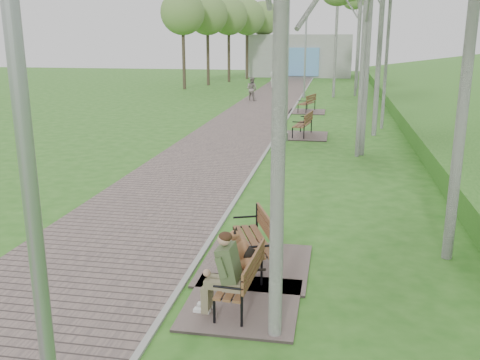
% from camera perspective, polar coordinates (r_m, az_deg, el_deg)
% --- Properties ---
extents(walkway, '(3.50, 67.00, 0.04)m').
position_cam_1_polar(walkway, '(25.27, 0.89, 6.36)').
color(walkway, '#645551').
rests_on(walkway, ground).
extents(kerb, '(0.10, 67.00, 0.05)m').
position_cam_1_polar(kerb, '(25.04, 4.87, 6.24)').
color(kerb, '#999993').
rests_on(kerb, ground).
extents(building_north, '(10.00, 5.20, 4.00)m').
position_cam_1_polar(building_north, '(54.28, 6.38, 13.06)').
color(building_north, '#9E9E99').
rests_on(building_north, ground).
extents(bench_main, '(1.67, 1.86, 1.46)m').
position_cam_1_polar(bench_main, '(7.96, -0.46, -10.72)').
color(bench_main, '#645551').
rests_on(bench_main, ground).
extents(bench_second, '(1.85, 2.06, 1.14)m').
position_cam_1_polar(bench_second, '(9.34, 1.44, -7.97)').
color(bench_second, '#645551').
rests_on(bench_second, ground).
extents(bench_third, '(1.92, 2.13, 1.18)m').
position_cam_1_polar(bench_third, '(21.48, 6.65, 5.23)').
color(bench_third, '#645551').
rests_on(bench_third, ground).
extents(bench_far, '(1.85, 2.06, 1.14)m').
position_cam_1_polar(bench_far, '(28.48, 7.12, 7.63)').
color(bench_far, '#645551').
rests_on(bench_far, ground).
extents(lamp_post_near, '(0.18, 0.18, 4.54)m').
position_cam_1_polar(lamp_post_near, '(3.87, -20.29, -12.83)').
color(lamp_post_near, '#979A9F').
rests_on(lamp_post_near, ground).
extents(lamp_post_second, '(0.21, 0.21, 5.48)m').
position_cam_1_polar(lamp_post_second, '(20.21, 5.01, 11.35)').
color(lamp_post_second, '#979A9F').
rests_on(lamp_post_second, ground).
extents(lamp_post_third, '(0.20, 0.20, 5.05)m').
position_cam_1_polar(lamp_post_third, '(35.02, 6.95, 12.55)').
color(lamp_post_third, '#979A9F').
rests_on(lamp_post_third, ground).
extents(pedestrian_near, '(0.55, 0.36, 1.52)m').
position_cam_1_polar(pedestrian_near, '(41.72, 3.60, 10.83)').
color(pedestrian_near, white).
rests_on(pedestrian_near, ground).
extents(pedestrian_far, '(0.86, 0.78, 1.45)m').
position_cam_1_polar(pedestrian_far, '(33.09, 1.26, 9.67)').
color(pedestrian_far, gray).
rests_on(pedestrian_far, ground).
extents(birch_distant_a, '(2.26, 2.26, 7.58)m').
position_cam_1_polar(birch_distant_a, '(41.96, 12.82, 17.62)').
color(birch_distant_a, silver).
rests_on(birch_distant_a, ground).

